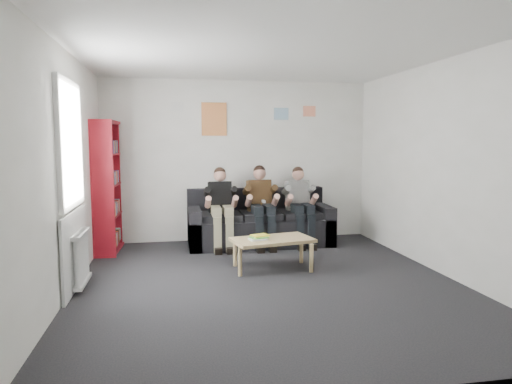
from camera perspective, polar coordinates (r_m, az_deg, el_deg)
room_shell at (r=5.33m, az=1.58°, el=2.78°), size 5.00×5.00×5.00m
sofa at (r=7.52m, az=0.39°, el=-4.07°), size 2.31×0.95×0.89m
bookshelf at (r=7.28m, az=-18.03°, el=0.64°), size 0.30×0.90×1.99m
coffee_table at (r=6.03m, az=2.06°, el=-6.28°), size 1.03×0.57×0.41m
game_cases at (r=5.96m, az=0.37°, el=-5.68°), size 0.26×0.23×0.05m
person_left at (r=7.17m, az=-4.37°, el=-1.95°), size 0.36×0.78×1.27m
person_middle at (r=7.27m, az=0.70°, el=-1.75°), size 0.38×0.80×1.30m
person_right at (r=7.42m, az=5.58°, el=-1.70°), size 0.36×0.77×1.27m
radiator at (r=5.66m, az=-20.95°, el=-7.70°), size 0.10×0.64×0.60m
window at (r=5.55m, az=-21.98°, el=-0.87°), size 0.05×1.30×2.36m
poster_large at (r=7.73m, az=-5.26°, el=9.06°), size 0.42×0.01×0.55m
poster_blue at (r=7.92m, az=3.17°, el=9.73°), size 0.25×0.01×0.20m
poster_pink at (r=8.06m, az=6.68°, el=10.00°), size 0.22×0.01×0.18m
poster_sign at (r=7.71m, az=-9.79°, el=10.49°), size 0.20×0.01×0.14m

